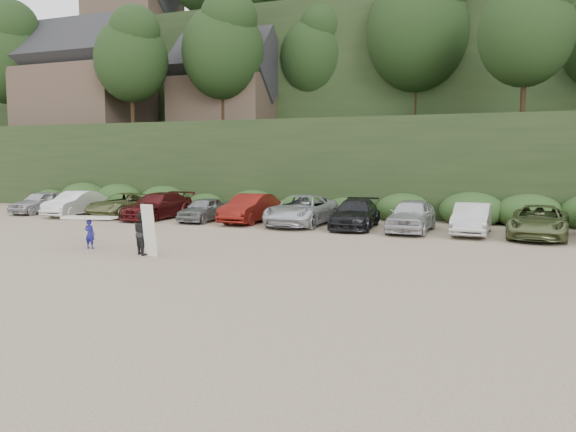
% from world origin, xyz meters
% --- Properties ---
extents(ground, '(120.00, 120.00, 0.00)m').
position_xyz_m(ground, '(0.00, 0.00, 0.00)').
color(ground, tan).
rests_on(ground, ground).
extents(hillside_backdrop, '(90.00, 41.50, 28.00)m').
position_xyz_m(hillside_backdrop, '(-0.26, 35.93, 11.22)').
color(hillside_backdrop, black).
rests_on(hillside_backdrop, ground).
extents(parked_cars, '(40.06, 6.12, 1.62)m').
position_xyz_m(parked_cars, '(1.24, 10.12, 0.76)').
color(parked_cars, '#ADADB2').
rests_on(parked_cars, ground).
extents(child_surfer, '(2.23, 1.07, 1.29)m').
position_xyz_m(child_surfer, '(-5.50, 0.03, 0.88)').
color(child_surfer, navy).
rests_on(child_surfer, ground).
extents(adult_surfer, '(1.27, 0.93, 1.93)m').
position_xyz_m(adult_surfer, '(-2.67, -0.33, 0.83)').
color(adult_surfer, black).
rests_on(adult_surfer, ground).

